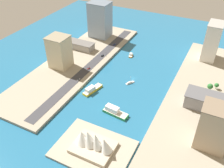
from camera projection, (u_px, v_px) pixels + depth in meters
The scene contains 22 objects.
ground_plane at pixel (133, 78), 289.14m from camera, with size 440.00×440.00×0.00m, color #23668E.
quay_west at pixel (202, 96), 259.59m from camera, with size 70.00×240.00×2.84m, color #9E937F.
quay_east at pixel (77, 62), 317.02m from camera, with size 70.00×240.00×2.84m, color #9E937F.
peninsula_point at pixel (94, 149), 204.29m from camera, with size 63.12×47.57×2.00m, color #A89E89.
road_strip at pixel (91, 65), 308.27m from camera, with size 11.74×228.00×0.15m, color #38383D.
water_taxi_orange at pixel (131, 55), 331.09m from camera, with size 6.75×10.84×3.74m.
ferry_green_doubledeck at pixel (114, 111), 238.73m from camera, with size 28.01×11.46×7.62m.
ferry_yellow_fast at pixel (92, 89), 267.89m from camera, with size 12.48×27.37×6.51m.
sailboat_small_white at pixel (130, 83), 280.67m from camera, with size 7.86×10.71×9.28m.
office_block_beige at pixel (60, 52), 294.97m from camera, with size 24.01×23.12×39.49m.
warehouse_low_gray at pixel (209, 102), 239.03m from camera, with size 46.14×22.01×14.45m.
hotel_broad_white at pixel (212, 41), 307.58m from camera, with size 17.81×28.28×48.10m.
tower_tall_glass at pixel (100, 20), 361.17m from camera, with size 30.47×25.43×51.66m.
carpark_squat_concrete at pixel (79, 45), 341.73m from camera, with size 45.38×16.07×9.68m.
apartment_midrise_tan at pixel (214, 127), 194.11m from camera, with size 25.13×21.31×40.46m.
hatchback_blue at pixel (114, 44), 351.61m from camera, with size 1.79×4.77×1.45m.
pickup_red at pixel (89, 68), 300.39m from camera, with size 2.18×4.31×1.57m.
sedan_silver at pixel (78, 79), 280.75m from camera, with size 1.82×4.33×1.60m.
suv_black at pixel (102, 55), 325.48m from camera, with size 1.97×4.55×1.61m.
traffic_light_waterfront at pixel (106, 54), 321.79m from camera, with size 0.36×0.36×6.50m.
opera_landmark at pixel (92, 142), 199.97m from camera, with size 34.69×26.91×18.39m.
park_tree_cluster at pixel (212, 86), 262.85m from camera, with size 11.37×12.87×9.12m.
Camera 1 is at (-84.09, 223.28, 165.42)m, focal length 39.31 mm.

